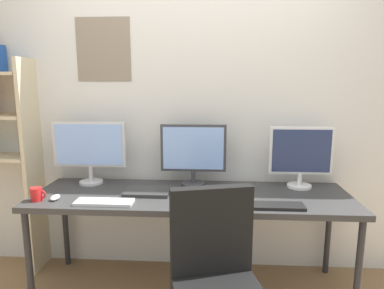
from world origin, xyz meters
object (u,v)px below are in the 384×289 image
mouse_right_side (55,198)px  laptop_closed (147,192)px  monitor_left (89,148)px  monitor_center (193,152)px  desk (192,201)px  monitor_right (301,155)px  keyboard_left (104,202)px  keyboard_right (277,206)px  coffee_mug (37,194)px  mouse_left_side (175,204)px

mouse_right_side → laptop_closed: mouse_right_side is taller
monitor_left → monitor_center: size_ratio=1.14×
desk → mouse_right_side: 0.93m
mouse_right_side → laptop_closed: 0.62m
monitor_center → monitor_right: monitor_center is taller
keyboard_left → mouse_right_side: (-0.36, 0.05, 0.01)m
desk → keyboard_right: 0.61m
laptop_closed → keyboard_right: bearing=-14.2°
monitor_left → coffee_mug: 0.53m
monitor_left → laptop_closed: monitor_left is taller
desk → mouse_left_side: mouse_left_side is taller
keyboard_right → mouse_right_side: 1.48m
monitor_left → mouse_left_side: (0.72, -0.47, -0.27)m
keyboard_right → monitor_center: bearing=141.7°
desk → keyboard_right: (0.56, -0.23, 0.06)m
monitor_right → mouse_left_side: size_ratio=4.84×
desk → mouse_left_side: 0.28m
monitor_left → keyboard_left: monitor_left is taller
keyboard_left → mouse_left_side: size_ratio=3.96×
monitor_left → mouse_left_side: bearing=-33.3°
monitor_left → keyboard_right: 1.46m
monitor_right → coffee_mug: (-1.83, -0.41, -0.21)m
keyboard_left → mouse_left_side: bearing=-3.6°
monitor_center → mouse_left_side: size_ratio=5.19×
monitor_center → mouse_left_side: 0.54m
laptop_closed → monitor_center: bearing=34.4°
keyboard_left → mouse_right_side: 0.36m
laptop_closed → coffee_mug: (-0.71, -0.20, 0.03)m
laptop_closed → monitor_left: bearing=156.8°
desk → laptop_closed: size_ratio=7.03×
keyboard_left → keyboard_right: (1.12, 0.00, 0.00)m
desk → monitor_right: 0.89m
monitor_left → monitor_right: monitor_left is taller
monitor_left → monitor_center: 0.80m
keyboard_left → mouse_right_side: size_ratio=3.96×
desk → coffee_mug: 1.05m
keyboard_right → coffee_mug: (-1.59, 0.03, 0.04)m
desk → keyboard_right: size_ratio=6.57×
desk → monitor_left: (-0.80, 0.21, 0.33)m
monitor_right → coffee_mug: bearing=-167.3°
monitor_center → mouse_right_side: size_ratio=5.19×
keyboard_left → keyboard_right: 1.12m
monitor_right → coffee_mug: monitor_right is taller
keyboard_left → monitor_right: bearing=18.0°
mouse_left_side → coffee_mug: coffee_mug is taller
desk → mouse_left_side: size_ratio=23.43×
monitor_right → monitor_center: bearing=180.0°
monitor_center → keyboard_left: monitor_center is taller
keyboard_left → keyboard_right: bearing=0.0°
mouse_left_side → laptop_closed: mouse_left_side is taller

